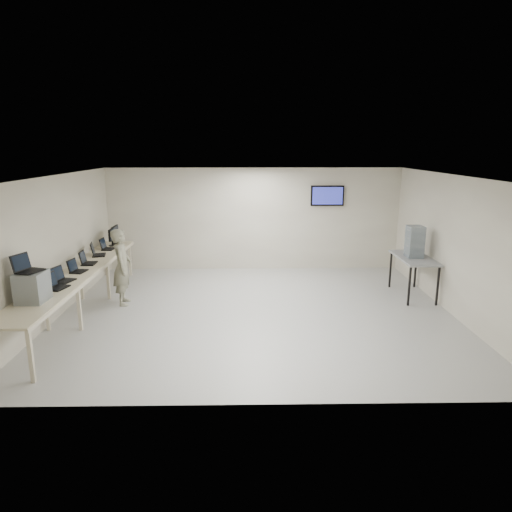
{
  "coord_description": "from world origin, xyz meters",
  "views": [
    {
      "loc": [
        -0.17,
        -8.94,
        3.35
      ],
      "look_at": [
        0.0,
        0.2,
        1.15
      ],
      "focal_mm": 32.0,
      "sensor_mm": 36.0,
      "label": 1
    }
  ],
  "objects_px": {
    "workbench": "(79,275)",
    "equipment_box": "(32,287)",
    "side_table": "(414,260)",
    "soldier": "(122,267)"
  },
  "relations": [
    {
      "from": "workbench",
      "to": "soldier",
      "type": "xyz_separation_m",
      "value": [
        0.71,
        0.58,
        0.0
      ]
    },
    {
      "from": "workbench",
      "to": "side_table",
      "type": "height_order",
      "value": "side_table"
    },
    {
      "from": "workbench",
      "to": "equipment_box",
      "type": "relative_size",
      "value": 12.08
    },
    {
      "from": "equipment_box",
      "to": "side_table",
      "type": "bearing_deg",
      "value": 23.05
    },
    {
      "from": "workbench",
      "to": "equipment_box",
      "type": "bearing_deg",
      "value": -91.94
    },
    {
      "from": "equipment_box",
      "to": "side_table",
      "type": "distance_m",
      "value": 7.8
    },
    {
      "from": "soldier",
      "to": "side_table",
      "type": "height_order",
      "value": "soldier"
    },
    {
      "from": "equipment_box",
      "to": "soldier",
      "type": "xyz_separation_m",
      "value": [
        0.77,
        2.43,
        -0.32
      ]
    },
    {
      "from": "side_table",
      "to": "soldier",
      "type": "bearing_deg",
      "value": -176.23
    },
    {
      "from": "workbench",
      "to": "equipment_box",
      "type": "xyz_separation_m",
      "value": [
        -0.06,
        -1.85,
        0.32
      ]
    }
  ]
}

